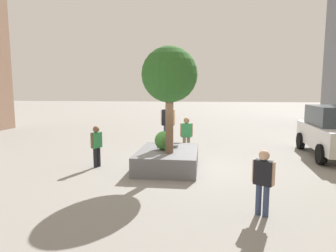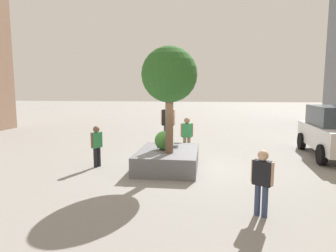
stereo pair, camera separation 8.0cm
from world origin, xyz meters
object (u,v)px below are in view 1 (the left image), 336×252
at_px(skateboard, 168,146).
at_px(pedestrian_crossing, 186,133).
at_px(planter_ledge, 168,159).
at_px(skateboarder, 168,121).
at_px(plaza_tree, 169,76).
at_px(police_car, 335,131).
at_px(bystander_watching, 263,178).
at_px(passerby_with_bag, 97,143).

relative_size(skateboard, pedestrian_crossing, 0.48).
height_order(planter_ledge, skateboarder, skateboarder).
relative_size(planter_ledge, skateboarder, 1.81).
bearing_deg(plaza_tree, skateboarder, -169.70).
distance_m(skateboarder, police_car, 7.41).
height_order(police_car, bystander_watching, police_car).
bearing_deg(pedestrian_crossing, skateboard, -18.19).
bearing_deg(passerby_with_bag, police_car, 106.86).
relative_size(skateboarder, pedestrian_crossing, 0.99).
xyz_separation_m(plaza_tree, passerby_with_bag, (-0.29, -2.80, -2.49)).
relative_size(plaza_tree, skateboard, 4.63).
bearing_deg(planter_ledge, plaza_tree, 12.75).
bearing_deg(police_car, plaza_tree, -64.85).
distance_m(skateboard, pedestrian_crossing, 1.96).
height_order(passerby_with_bag, bystander_watching, passerby_with_bag).
relative_size(planter_ledge, police_car, 0.62).
xyz_separation_m(skateboard, pedestrian_crossing, (-1.85, 0.61, 0.23)).
relative_size(planter_ledge, skateboard, 3.76).
distance_m(planter_ledge, passerby_with_bag, 2.75).
xyz_separation_m(skateboarder, pedestrian_crossing, (-1.85, 0.61, -0.75)).
bearing_deg(plaza_tree, bystander_watching, 37.84).
relative_size(plaza_tree, police_car, 0.76).
height_order(planter_ledge, skateboard, skateboard).
bearing_deg(pedestrian_crossing, skateboarder, -18.19).
xyz_separation_m(passerby_with_bag, pedestrian_crossing, (-2.52, 3.23, 0.07)).
height_order(skateboarder, police_car, skateboarder).
xyz_separation_m(passerby_with_bag, bystander_watching, (3.59, 5.37, -0.00)).
bearing_deg(police_car, passerby_with_bag, -73.14).
distance_m(skateboarder, bystander_watching, 5.14).
relative_size(skateboarder, passerby_with_bag, 1.07).
relative_size(planter_ledge, bystander_watching, 1.94).
xyz_separation_m(plaza_tree, police_car, (-3.22, 6.85, -2.27)).
bearing_deg(plaza_tree, passerby_with_bag, -95.97).
height_order(passerby_with_bag, pedestrian_crossing, pedestrian_crossing).
xyz_separation_m(planter_ledge, plaza_tree, (0.50, 0.11, 3.05)).
bearing_deg(pedestrian_crossing, plaza_tree, -8.73).
bearing_deg(skateboard, passerby_with_bag, -75.67).
relative_size(plaza_tree, passerby_with_bag, 2.38).
height_order(plaza_tree, bystander_watching, plaza_tree).
relative_size(skateboard, police_car, 0.16).
bearing_deg(skateboarder, bystander_watching, 32.72).
height_order(planter_ledge, passerby_with_bag, passerby_with_bag).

